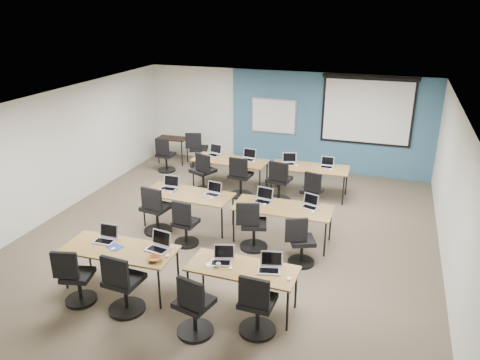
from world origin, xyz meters
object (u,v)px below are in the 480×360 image
(task_chair_1, at_px, (123,288))
(spare_chair_a, at_px, (198,152))
(laptop_11, at_px, (327,165))
(laptop_6, at_px, (264,198))
(projector_screen, at_px, (368,107))
(task_chair_3, at_px, (257,309))
(task_chair_8, at_px, (203,176))
(training_table_front_left, at_px, (120,251))
(laptop_3, at_px, (270,266))
(task_chair_2, at_px, (194,310))
(laptop_5, at_px, (213,191))
(laptop_4, at_px, (170,186))
(task_chair_7, at_px, (300,245))
(laptop_7, at_px, (310,204))
(laptop_10, at_px, (289,161))
(task_chair_9, at_px, (240,180))
(task_chair_10, at_px, (279,185))
(task_chair_0, at_px, (76,281))
(laptop_1, at_px, (159,245))
(spare_chair_b, at_px, (165,158))
(task_chair_6, at_px, (252,229))
(laptop_2, at_px, (222,258))
(training_table_back_left, at_px, (230,162))
(training_table_mid_right, at_px, (283,209))
(task_chair_4, at_px, (156,213))
(laptop_0, at_px, (106,237))
(whiteboard, at_px, (274,116))
(utility_table, at_px, (172,141))
(laptop_9, at_px, (249,157))
(training_table_mid_left, at_px, (188,195))
(training_table_front_right, at_px, (242,271))
(training_table_back_right, at_px, (310,169))
(task_chair_5, at_px, (185,227))

(task_chair_1, bearing_deg, spare_chair_a, 107.99)
(task_chair_1, xyz_separation_m, laptop_11, (2.17, 5.59, 0.36))
(laptop_6, bearing_deg, projector_screen, 77.50)
(task_chair_3, relative_size, task_chair_8, 0.97)
(training_table_front_left, relative_size, laptop_3, 5.54)
(task_chair_2, bearing_deg, laptop_5, 120.77)
(laptop_4, distance_m, task_chair_7, 3.19)
(task_chair_1, height_order, laptop_7, task_chair_1)
(laptop_10, bearing_deg, task_chair_9, -162.45)
(task_chair_10, bearing_deg, task_chair_3, -71.03)
(task_chair_0, distance_m, laptop_1, 1.38)
(laptop_1, distance_m, spare_chair_a, 6.04)
(spare_chair_b, bearing_deg, task_chair_6, -40.88)
(laptop_2, bearing_deg, training_table_back_left, 91.66)
(training_table_mid_right, relative_size, task_chair_4, 1.81)
(laptop_1, bearing_deg, laptop_7, 59.23)
(laptop_0, relative_size, task_chair_6, 0.33)
(task_chair_6, relative_size, laptop_10, 2.94)
(whiteboard, height_order, task_chair_4, whiteboard)
(task_chair_8, relative_size, spare_chair_a, 1.02)
(training_table_mid_right, bearing_deg, laptop_3, -81.68)
(task_chair_6, bearing_deg, utility_table, 115.97)
(task_chair_9, xyz_separation_m, laptop_10, (1.02, 0.68, 0.36))
(task_chair_0, bearing_deg, training_table_back_left, 70.03)
(projector_screen, relative_size, laptop_2, 7.48)
(laptop_3, relative_size, task_chair_3, 0.33)
(task_chair_6, relative_size, utility_table, 1.16)
(laptop_3, relative_size, spare_chair_b, 0.34)
(task_chair_2, bearing_deg, task_chair_3, 34.33)
(projector_screen, height_order, laptop_3, projector_screen)
(task_chair_3, relative_size, laptop_9, 2.97)
(task_chair_4, height_order, laptop_7, task_chair_4)
(laptop_0, height_order, spare_chair_a, spare_chair_a)
(laptop_10, bearing_deg, laptop_2, -105.42)
(task_chair_1, distance_m, task_chair_2, 1.22)
(projector_screen, distance_m, task_chair_4, 6.20)
(training_table_mid_left, relative_size, laptop_0, 5.53)
(task_chair_7, relative_size, task_chair_9, 0.93)
(training_table_front_right, distance_m, training_table_back_left, 5.05)
(task_chair_9, bearing_deg, task_chair_1, -88.27)
(task_chair_6, bearing_deg, laptop_1, -137.55)
(task_chair_7, distance_m, task_chair_9, 3.30)
(projector_screen, relative_size, training_table_back_right, 1.31)
(task_chair_5, bearing_deg, laptop_3, -30.27)
(laptop_4, height_order, task_chair_8, task_chair_8)
(training_table_mid_left, relative_size, task_chair_4, 1.78)
(laptop_9, bearing_deg, laptop_3, -62.81)
(training_table_mid_right, height_order, laptop_1, laptop_1)
(whiteboard, bearing_deg, projector_screen, -0.45)
(task_chair_3, bearing_deg, task_chair_4, 142.65)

